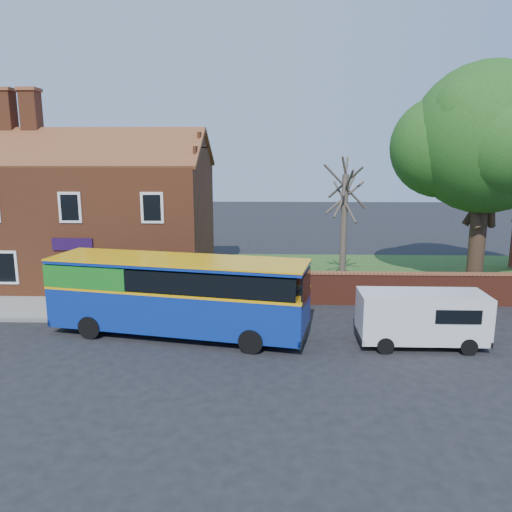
{
  "coord_description": "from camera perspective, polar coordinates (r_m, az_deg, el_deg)",
  "views": [
    {
      "loc": [
        2.73,
        -16.28,
        7.12
      ],
      "look_at": [
        2.08,
        5.0,
        2.77
      ],
      "focal_mm": 35.0,
      "sensor_mm": 36.0,
      "label": 1
    }
  ],
  "objects": [
    {
      "name": "ground",
      "position": [
        17.98,
        -7.28,
        -11.88
      ],
      "size": [
        120.0,
        120.0,
        0.0
      ],
      "primitive_type": "plane",
      "color": "black",
      "rests_on": "ground"
    },
    {
      "name": "pavement",
      "position": [
        25.1,
        -21.24,
        -5.6
      ],
      "size": [
        18.0,
        3.5,
        0.12
      ],
      "primitive_type": "cube",
      "color": "gray",
      "rests_on": "ground"
    },
    {
      "name": "kerb",
      "position": [
        23.57,
        -22.89,
        -6.79
      ],
      "size": [
        18.0,
        0.15,
        0.14
      ],
      "primitive_type": "cube",
      "color": "slate",
      "rests_on": "ground"
    },
    {
      "name": "grass_strip",
      "position": [
        31.83,
        20.55,
        -2.08
      ],
      "size": [
        26.0,
        12.0,
        0.04
      ],
      "primitive_type": "cube",
      "color": "#426B28",
      "rests_on": "ground"
    },
    {
      "name": "shop_building",
      "position": [
        29.67,
        -17.49,
        3.84
      ],
      "size": [
        12.3,
        8.13,
        10.5
      ],
      "color": "brown",
      "rests_on": "ground"
    },
    {
      "name": "boundary_wall",
      "position": [
        26.21,
        24.81,
        -3.46
      ],
      "size": [
        22.0,
        0.38,
        1.6
      ],
      "color": "maroon",
      "rests_on": "ground"
    },
    {
      "name": "bus",
      "position": [
        20.13,
        -9.75,
        -4.04
      ],
      "size": [
        10.53,
        4.58,
        3.11
      ],
      "rotation": [
        0.0,
        0.0,
        -0.2
      ],
      "color": "navy",
      "rests_on": "ground"
    },
    {
      "name": "van_near",
      "position": [
        19.87,
        18.43,
        -6.56
      ],
      "size": [
        4.69,
        1.99,
        2.05
      ],
      "rotation": [
        0.0,
        0.0,
        -0.01
      ],
      "color": "silver",
      "rests_on": "ground"
    },
    {
      "name": "large_tree",
      "position": [
        28.66,
        24.8,
        11.62
      ],
      "size": [
        9.61,
        7.6,
        11.72
      ],
      "color": "black",
      "rests_on": "ground"
    },
    {
      "name": "bare_tree",
      "position": [
        26.89,
        10.0,
        3.46
      ],
      "size": [
        2.5,
        2.98,
        6.66
      ],
      "color": "#4C4238",
      "rests_on": "ground"
    }
  ]
}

